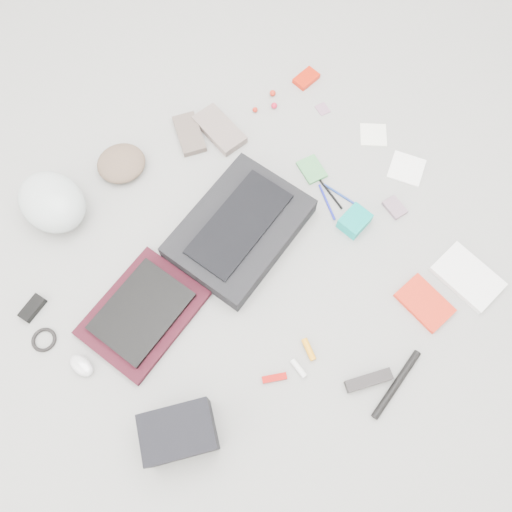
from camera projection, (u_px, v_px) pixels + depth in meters
ground_plane at (256, 261)px, 1.84m from camera, size 4.00×4.00×0.00m
messenger_bag at (240, 229)px, 1.85m from camera, size 0.59×0.50×0.08m
bag_flap at (239, 224)px, 1.80m from camera, size 0.46×0.32×0.01m
laptop_sleeve at (143, 313)px, 1.76m from camera, size 0.48×0.42×0.03m
laptop at (142, 311)px, 1.73m from camera, size 0.38×0.33×0.02m
bike_helmet at (52, 202)px, 1.84m from camera, size 0.28×0.32×0.17m
beanie at (121, 163)px, 1.96m from camera, size 0.23×0.22×0.07m
mitten_left at (189, 134)px, 2.03m from camera, size 0.14×0.21×0.03m
mitten_right at (220, 129)px, 2.04m from camera, size 0.13×0.24×0.03m
power_brick at (32, 308)px, 1.76m from camera, size 0.11×0.08×0.03m
cable_coil at (44, 340)px, 1.73m from camera, size 0.11×0.11×0.01m
mouse at (81, 366)px, 1.68m from camera, size 0.08×0.11×0.04m
camera_bag at (179, 433)px, 1.55m from camera, size 0.26×0.22×0.14m
multitool at (274, 378)px, 1.68m from camera, size 0.09×0.05×0.01m
toiletry_tube_white at (298, 368)px, 1.69m from camera, size 0.02×0.07×0.02m
toiletry_tube_orange at (309, 349)px, 1.71m from camera, size 0.04×0.08×0.02m
u_lock at (369, 380)px, 1.67m from camera, size 0.16×0.09×0.03m
bike_pump at (396, 384)px, 1.67m from camera, size 0.27×0.11×0.03m
book_red at (425, 303)px, 1.77m from camera, size 0.15×0.20×0.02m
book_white at (468, 277)px, 1.81m from camera, size 0.19×0.25×0.02m
notepad at (312, 169)px, 1.98m from camera, size 0.10×0.12×0.01m
pen_blue at (327, 202)px, 1.93m from camera, size 0.05×0.16×0.01m
pen_black at (331, 194)px, 1.94m from camera, size 0.01×0.15×0.01m
pen_navy at (341, 195)px, 1.94m from camera, size 0.06×0.15×0.01m
accordion_wallet at (355, 221)px, 1.87m from camera, size 0.13×0.11×0.05m
card_deck at (395, 207)px, 1.92m from camera, size 0.06×0.09×0.02m
napkin_top at (373, 135)px, 2.05m from camera, size 0.15×0.15×0.01m
napkin_bottom at (407, 169)px, 1.98m from camera, size 0.18×0.18×0.01m
lollipop_a at (255, 110)px, 2.08m from camera, size 0.03×0.03×0.02m
lollipop_b at (274, 106)px, 2.09m from camera, size 0.03×0.03×0.03m
lollipop_c at (273, 93)px, 2.11m from camera, size 0.03×0.03×0.03m
altoids_tin at (306, 78)px, 2.14m from camera, size 0.12×0.08×0.02m
stamp_sheet at (323, 109)px, 2.09m from camera, size 0.05×0.06×0.00m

